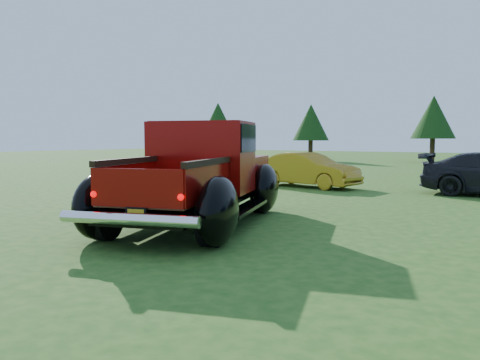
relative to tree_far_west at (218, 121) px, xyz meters
The scene contains 7 objects.
ground 37.37m from the tree_far_west, 53.75° to the right, with size 120.00×120.00×0.00m, color #214D16.
tree_far_west is the anchor object (origin of this frame).
tree_west 10.06m from the tree_far_west, ahead, with size 2.94×2.94×4.60m.
tree_mid_left 19.03m from the tree_far_west, ahead, with size 3.20×3.20×5.00m.
pickup_truck 34.62m from the tree_far_west, 54.96° to the right, with size 4.09×6.12×2.14m.
show_car_red 25.24m from the tree_far_west, 55.54° to the right, with size 1.60×3.98×1.35m, color maroon.
show_car_yellow 27.89m from the tree_far_west, 47.55° to the right, with size 1.34×3.84×1.27m, color #AF7D17.
Camera 1 is at (3.96, -6.25, 1.76)m, focal length 35.00 mm.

